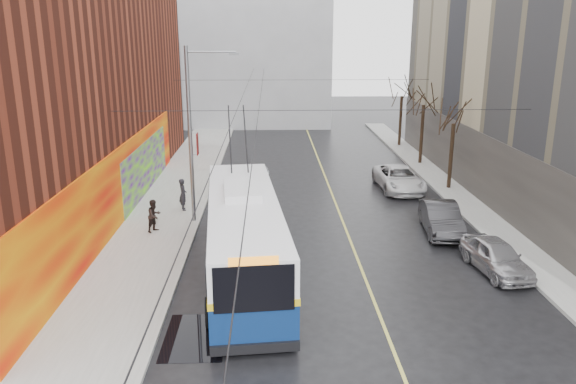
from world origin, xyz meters
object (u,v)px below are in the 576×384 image
tree_mid (424,94)px  parked_car_c (399,179)px  streetlight_pole (193,131)px  tree_far (402,87)px  following_car (254,178)px  parked_car_a (496,256)px  pedestrian_b (154,216)px  trolleybus (244,235)px  parked_car_b (441,218)px  pedestrian_a (183,194)px  tree_near (455,111)px

tree_mid → parked_car_c: size_ratio=1.25×
streetlight_pole → tree_far: streetlight_pole is taller
tree_far → following_car: (-12.35, -13.55, -4.39)m
parked_car_c → following_car: 9.16m
parked_car_a → pedestrian_b: 15.83m
trolleybus → parked_car_b: (9.52, 4.60, -0.96)m
parked_car_c → streetlight_pole: bearing=-155.7°
streetlight_pole → trolleybus: (2.75, -6.48, -3.14)m
parked_car_b → pedestrian_a: (-13.24, 3.71, 0.29)m
streetlight_pole → following_car: streetlight_pole is taller
parked_car_b → pedestrian_a: bearing=170.2°
tree_mid → parked_car_a: bearing=-95.8°
streetlight_pole → pedestrian_a: size_ratio=5.09×
parked_car_c → pedestrian_a: 13.58m
trolleybus → parked_car_c: 15.56m
streetlight_pole → tree_near: size_ratio=1.41×
following_car → pedestrian_a: bearing=-124.0°
trolleybus → parked_car_c: (9.19, 12.51, -0.97)m
pedestrian_a → tree_far: bearing=-61.0°
tree_near → following_car: tree_near is taller
parked_car_a → tree_near: bearing=73.6°
streetlight_pole → tree_mid: (15.14, 13.00, 0.41)m
following_car → parked_car_b: bearing=-36.1°
tree_mid → following_car: bearing=-152.0°
tree_far → following_car: tree_far is taller
parked_car_b → pedestrian_a: size_ratio=2.57×
tree_far → streetlight_pole: bearing=-127.1°
trolleybus → tree_far: bearing=59.8°
tree_mid → parked_car_c: bearing=-114.7°
trolleybus → pedestrian_a: 9.14m
tree_far → pedestrian_b: (-17.00, -21.62, -4.18)m
parked_car_b → trolleybus: bearing=-148.3°
parked_car_b → pedestrian_b: size_ratio=2.80×
parked_car_c → following_car: size_ratio=1.21×
tree_far → pedestrian_a: tree_far is taller
parked_car_a → tree_far: bearing=78.3°
streetlight_pole → parked_car_c: size_ratio=1.69×
tree_far → following_car: bearing=-132.3°
parked_car_a → pedestrian_b: (-15.00, 5.05, 0.27)m
streetlight_pole → pedestrian_a: bearing=117.8°
trolleybus → parked_car_a: trolleybus is taller
tree_far → following_car: 18.85m
tree_far → parked_car_b: (-2.87, -21.87, -4.39)m
tree_near → streetlight_pole: bearing=-158.4°
tree_mid → trolleybus: (-12.39, -19.48, -3.54)m
tree_near → tree_mid: tree_mid is taller
trolleybus → parked_car_b: trolleybus is taller
parked_car_b → following_car: (-9.48, 8.32, 0.00)m
trolleybus → pedestrian_b: size_ratio=8.10×
streetlight_pole → parked_car_c: bearing=26.8°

